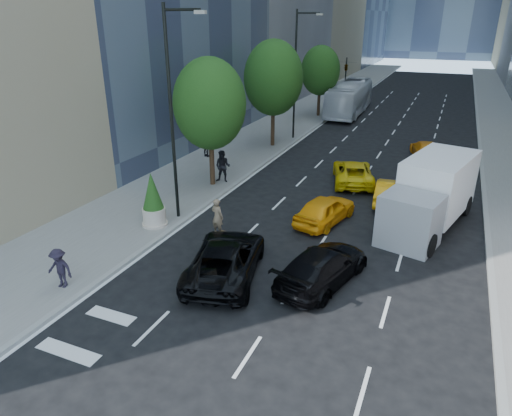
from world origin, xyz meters
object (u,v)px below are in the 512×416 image
at_px(skateboarder, 217,219).
at_px(planter_shrub, 153,201).
at_px(black_sedan_lincoln, 226,258).
at_px(black_sedan_mercedes, 323,266).
at_px(box_truck, 431,194).
at_px(city_bus, 350,98).

relative_size(skateboarder, planter_shrub, 0.66).
bearing_deg(black_sedan_lincoln, black_sedan_mercedes, -178.79).
bearing_deg(skateboarder, box_truck, -137.85).
relative_size(black_sedan_lincoln, planter_shrub, 2.04).
distance_m(skateboarder, planter_shrub, 3.34).
distance_m(skateboarder, box_truck, 10.32).
bearing_deg(box_truck, black_sedan_mercedes, -100.63).
xyz_separation_m(skateboarder, planter_shrub, (-3.28, -0.37, 0.54)).
bearing_deg(skateboarder, city_bus, -75.84).
distance_m(skateboarder, black_sedan_mercedes, 5.96).
bearing_deg(black_sedan_lincoln, skateboarder, -70.98).
xyz_separation_m(city_bus, box_truck, (9.87, -26.64, 0.03)).
bearing_deg(skateboarder, black_sedan_mercedes, 172.84).
height_order(city_bus, box_truck, box_truck).
bearing_deg(planter_shrub, city_bus, 85.83).
distance_m(skateboarder, black_sedan_lincoln, 3.57).
bearing_deg(planter_shrub, black_sedan_mercedes, -10.40).
distance_m(skateboarder, city_bus, 31.76).
bearing_deg(black_sedan_mercedes, city_bus, -65.03).
relative_size(skateboarder, black_sedan_mercedes, 0.36).
xyz_separation_m(city_bus, planter_shrub, (-2.34, -32.11, -0.25)).
xyz_separation_m(black_sedan_lincoln, black_sedan_mercedes, (3.67, 0.99, -0.04)).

